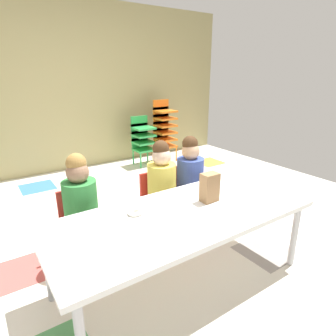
# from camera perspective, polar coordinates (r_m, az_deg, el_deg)

# --- Properties ---
(ground_plane) EXTENTS (6.14, 4.75, 0.02)m
(ground_plane) POSITION_cam_1_polar(r_m,az_deg,el_deg) (2.87, -8.14, -13.34)
(ground_plane) COLOR silver
(back_wall) EXTENTS (6.14, 0.10, 2.52)m
(back_wall) POSITION_cam_1_polar(r_m,az_deg,el_deg) (4.71, -22.22, 14.31)
(back_wall) COLOR tan
(back_wall) RESTS_ON ground_plane
(craft_table) EXTENTS (1.87, 0.81, 0.56)m
(craft_table) POSITION_cam_1_polar(r_m,az_deg,el_deg) (2.05, 2.84, -9.86)
(craft_table) COLOR white
(craft_table) RESTS_ON ground_plane
(seated_child_near_camera) EXTENTS (0.32, 0.31, 0.92)m
(seated_child_near_camera) POSITION_cam_1_polar(r_m,az_deg,el_deg) (2.35, -16.92, -5.97)
(seated_child_near_camera) COLOR red
(seated_child_near_camera) RESTS_ON ground_plane
(seated_child_middle_seat) EXTENTS (0.32, 0.32, 0.92)m
(seated_child_middle_seat) POSITION_cam_1_polar(r_m,az_deg,el_deg) (2.63, -1.34, -2.42)
(seated_child_middle_seat) COLOR red
(seated_child_middle_seat) RESTS_ON ground_plane
(seated_child_far_right) EXTENTS (0.32, 0.31, 0.92)m
(seated_child_far_right) POSITION_cam_1_polar(r_m,az_deg,el_deg) (2.81, 4.26, -1.09)
(seated_child_far_right) COLOR red
(seated_child_far_right) RESTS_ON ground_plane
(kid_chair_green_stack) EXTENTS (0.32, 0.30, 0.80)m
(kid_chair_green_stack) POSITION_cam_1_polar(r_m,az_deg,el_deg) (4.83, -5.03, 6.00)
(kid_chair_green_stack) COLOR green
(kid_chair_green_stack) RESTS_ON ground_plane
(kid_chair_orange_stack) EXTENTS (0.32, 0.30, 1.04)m
(kid_chair_orange_stack) POSITION_cam_1_polar(r_m,az_deg,el_deg) (5.03, -0.78, 7.96)
(kid_chair_orange_stack) COLOR orange
(kid_chair_orange_stack) RESTS_ON ground_plane
(paper_bag_brown) EXTENTS (0.13, 0.09, 0.22)m
(paper_bag_brown) POSITION_cam_1_polar(r_m,az_deg,el_deg) (2.19, 8.18, -3.79)
(paper_bag_brown) COLOR #9E754C
(paper_bag_brown) RESTS_ON craft_table
(paper_plate_near_edge) EXTENTS (0.18, 0.18, 0.01)m
(paper_plate_near_edge) POSITION_cam_1_polar(r_m,az_deg,el_deg) (2.01, -6.48, -9.10)
(paper_plate_near_edge) COLOR white
(paper_plate_near_edge) RESTS_ON craft_table
(paper_plate_center_table) EXTENTS (0.18, 0.18, 0.01)m
(paper_plate_center_table) POSITION_cam_1_polar(r_m,az_deg,el_deg) (2.03, 7.77, -8.97)
(paper_plate_center_table) COLOR white
(paper_plate_center_table) RESTS_ON craft_table
(donut_powdered_on_plate) EXTENTS (0.11, 0.11, 0.03)m
(donut_powdered_on_plate) POSITION_cam_1_polar(r_m,az_deg,el_deg) (2.00, -6.50, -8.60)
(donut_powdered_on_plate) COLOR white
(donut_powdered_on_plate) RESTS_ON craft_table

